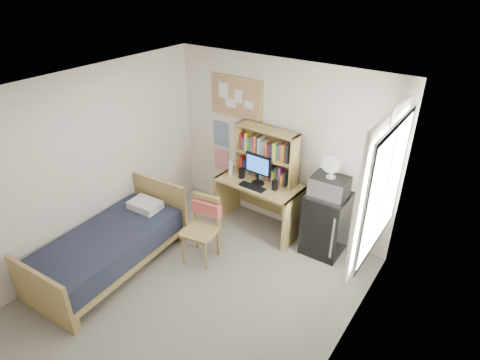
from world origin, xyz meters
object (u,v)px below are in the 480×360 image
Objects in this scene: monitor at (258,170)px; speaker_left at (242,173)px; speaker_right at (275,185)px; desk_fan at (332,167)px; bed at (110,251)px; mini_fridge at (325,223)px; desk_chair at (200,231)px; desk at (259,205)px; bulletin_board at (237,97)px; microwave at (330,187)px.

monitor is 2.79× the size of speaker_left.
speaker_right is 0.52× the size of desk_fan.
bed is at bearing -111.70° from speaker_left.
mini_fridge is 1.23m from monitor.
speaker_left is at bearing -180.00° from monitor.
bed is (-0.90, -0.85, -0.21)m from desk_chair.
desk reaches higher than bed.
mini_fridge reaches higher than desk.
monitor is (0.66, -0.39, -0.88)m from bulletin_board.
speaker_right reaches higher than bed.
bed is at bearing -139.26° from desk_fan.
speaker_right is (0.60, -0.02, -0.00)m from speaker_left.
bulletin_board is 0.97× the size of desk_chair.
monitor reaches higher than desk.
microwave reaches higher than bed.
desk is 1.08m from mini_fridge.
mini_fridge is 0.90m from speaker_right.
mini_fridge is 2.04× the size of monitor.
mini_fridge is at bearing 10.92° from speaker_right.
monitor reaches higher than desk_chair.
desk_chair is (-0.25, -1.13, 0.08)m from desk.
speaker_right is 0.92m from desk_fan.
speaker_right is at bearing 49.13° from bed.
mini_fridge is (1.08, 0.05, 0.06)m from desk.
speaker_left reaches higher than mini_fridge.
mini_fridge is 2.98× the size of desk_fan.
bulletin_board is at bearing 151.54° from monitor.
desk_chair reaches higher than desk.
microwave reaches higher than speaker_right.
monitor is at bearing -90.00° from desk.
mini_fridge is 0.91m from desk_fan.
bed is at bearing -138.97° from mini_fridge.
speaker_left is at bearing -177.91° from desk_fan.
bed is at bearing -139.26° from microwave.
speaker_right is at bearing -172.38° from mini_fridge.
monitor is at bearing 0.00° from speaker_left.
speaker_left is 1.47m from desk_fan.
bed is 12.24× the size of speaker_left.
microwave is at bearing -9.77° from bulletin_board.
bulletin_board reaches higher than microwave.
mini_fridge reaches higher than bed.
speaker_right is at bearing 0.00° from speaker_left.
desk_chair is 1.86m from microwave.
mini_fridge is 5.68× the size of speaker_left.
bed is 3.11m from microwave.
desk_chair is at bearing 39.66° from bed.
desk_fan reaches higher than bed.
speaker_right is (0.30, -0.07, 0.49)m from desk.
mini_fridge is 3.02m from bed.
speaker_left reaches higher than desk.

